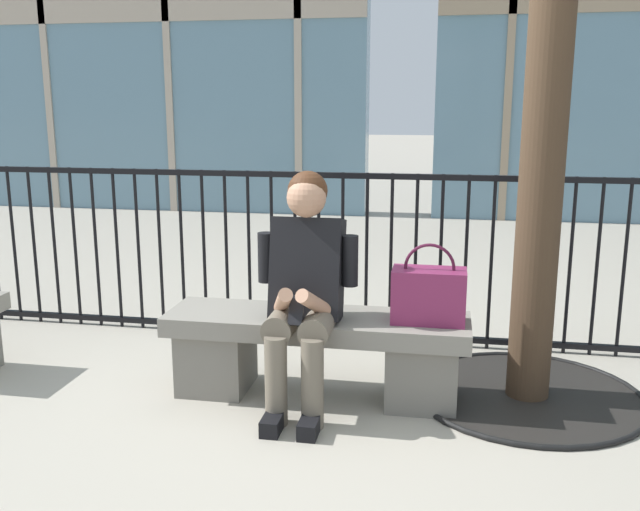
% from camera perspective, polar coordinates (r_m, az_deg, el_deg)
% --- Properties ---
extents(ground_plane, '(60.00, 60.00, 0.00)m').
position_cam_1_polar(ground_plane, '(3.85, -0.27, -11.28)').
color(ground_plane, '#A8A091').
extents(stone_bench, '(1.60, 0.44, 0.45)m').
position_cam_1_polar(stone_bench, '(3.75, -0.28, -7.49)').
color(stone_bench, gray).
rests_on(stone_bench, ground).
extents(seated_person_with_phone, '(0.52, 0.66, 1.21)m').
position_cam_1_polar(seated_person_with_phone, '(3.52, -1.30, -2.35)').
color(seated_person_with_phone, '#6B6051').
rests_on(seated_person_with_phone, ground).
extents(handbag_on_bench, '(0.37, 0.20, 0.41)m').
position_cam_1_polar(handbag_on_bench, '(3.59, 8.85, -3.16)').
color(handbag_on_bench, '#7A234C').
rests_on(handbag_on_bench, stone_bench).
extents(plaza_railing, '(8.50, 0.04, 1.11)m').
position_cam_1_polar(plaza_railing, '(4.53, 1.84, -0.13)').
color(plaza_railing, black).
rests_on(plaza_railing, ground).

